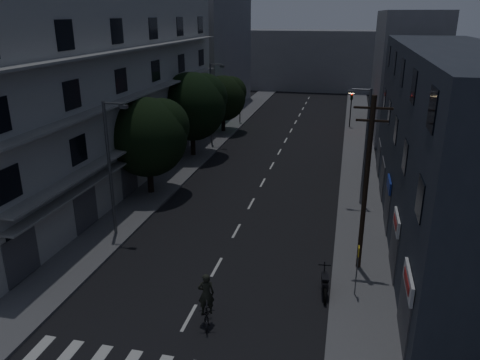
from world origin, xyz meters
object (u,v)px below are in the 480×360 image
at_px(utility_pole, 366,182).
at_px(cyclist, 206,307).
at_px(bus_stop_sign, 358,262).
at_px(motorcycle, 325,284).

height_order(utility_pole, cyclist, utility_pole).
bearing_deg(bus_stop_sign, cyclist, -151.15).
distance_m(bus_stop_sign, motorcycle, 1.96).
bearing_deg(motorcycle, utility_pole, 53.96).
bearing_deg(bus_stop_sign, motorcycle, -177.47).
xyz_separation_m(utility_pole, motorcycle, (-1.60, -2.75, -4.33)).
height_order(utility_pole, motorcycle, utility_pole).
height_order(utility_pole, bus_stop_sign, utility_pole).
distance_m(utility_pole, bus_stop_sign, 4.02).
distance_m(motorcycle, cyclist, 5.91).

